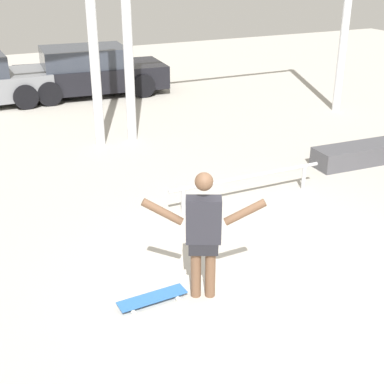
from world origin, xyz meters
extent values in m
plane|color=#B2ADA3|center=(0.00, 0.00, 0.00)|extent=(36.00, 36.00, 0.00)
cylinder|color=brown|center=(-0.89, 0.20, 0.37)|extent=(0.12, 0.12, 0.74)
cylinder|color=brown|center=(-0.74, 0.12, 0.37)|extent=(0.12, 0.12, 0.74)
cube|color=black|center=(-0.82, 0.16, 0.68)|extent=(0.39, 0.32, 0.16)
cube|color=#26262D|center=(-0.82, 0.16, 1.01)|extent=(0.45, 0.35, 0.54)
sphere|color=brown|center=(-0.82, 0.16, 1.48)|extent=(0.21, 0.21, 0.21)
cylinder|color=brown|center=(-1.23, 0.36, 1.11)|extent=(0.47, 0.29, 0.33)
cylinder|color=brown|center=(-0.40, -0.04, 1.11)|extent=(0.47, 0.29, 0.33)
cube|color=#2D66B2|center=(-1.42, 0.28, 0.07)|extent=(0.84, 0.25, 0.01)
cylinder|color=silver|center=(-1.14, 0.40, 0.03)|extent=(0.06, 0.03, 0.05)
cylinder|color=silver|center=(-1.13, 0.19, 0.03)|extent=(0.06, 0.03, 0.05)
cylinder|color=silver|center=(-1.70, 0.38, 0.03)|extent=(0.06, 0.03, 0.05)
cylinder|color=silver|center=(-1.69, 0.16, 0.03)|extent=(0.06, 0.03, 0.05)
cube|color=#47474C|center=(4.39, 2.76, 0.18)|extent=(2.98, 0.71, 0.37)
cylinder|color=#B7BABF|center=(1.01, 2.25, 0.42)|extent=(2.77, 0.07, 0.06)
cylinder|color=#B7BABF|center=(-0.12, 2.25, 0.21)|extent=(0.07, 0.07, 0.42)
cylinder|color=#B7BABF|center=(2.15, 2.25, 0.21)|extent=(0.07, 0.07, 0.42)
cylinder|color=silver|center=(-0.36, 6.01, 2.87)|extent=(0.20, 0.20, 5.75)
cylinder|color=silver|center=(0.36, 6.01, 2.87)|extent=(0.20, 0.20, 5.75)
cylinder|color=black|center=(-1.33, 11.29, 0.32)|extent=(0.64, 0.23, 0.64)
cylinder|color=black|center=(-1.30, 9.54, 0.32)|extent=(0.64, 0.23, 0.64)
cube|color=black|center=(0.68, 10.36, 0.49)|extent=(4.27, 2.11, 0.63)
cube|color=#2D333D|center=(0.52, 10.38, 1.07)|extent=(2.40, 1.82, 0.52)
cylinder|color=black|center=(2.03, 11.12, 0.32)|extent=(0.66, 0.27, 0.65)
cylinder|color=black|center=(1.89, 9.39, 0.32)|extent=(0.66, 0.27, 0.65)
cylinder|color=black|center=(-0.52, 11.33, 0.32)|extent=(0.66, 0.27, 0.65)
cylinder|color=black|center=(-0.67, 9.61, 0.32)|extent=(0.66, 0.27, 0.65)
camera|label=1|loc=(-3.20, -4.59, 3.76)|focal=50.00mm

